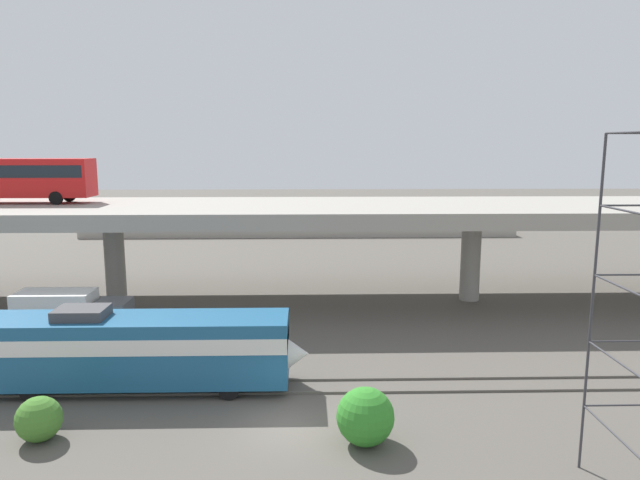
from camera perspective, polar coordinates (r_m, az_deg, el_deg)
The scene contains 16 objects.
ground_plane at distance 25.88m, azimuth -3.44°, elevation -18.04°, with size 260.00×260.00×0.00m, color #565149.
rail_strip_near at distance 28.75m, azimuth -3.22°, elevation -14.96°, with size 110.00×0.12×0.12m, color #59544C.
rail_strip_far at distance 30.17m, azimuth -3.12°, elevation -13.74°, with size 110.00×0.12×0.12m, color #59544C.
train_locomotive at distance 29.63m, azimuth -16.42°, elevation -10.15°, with size 15.86×3.04×4.18m.
highway_overpass at distance 43.25m, azimuth -2.63°, elevation 2.60°, with size 96.00×12.38×7.48m.
transit_bus_on_overpass at distance 49.73m, azimuth -28.31°, elevation 5.61°, with size 12.00×2.68×3.40m.
service_truck_east at distance 38.80m, azimuth -23.58°, elevation -6.73°, with size 6.80×2.46×3.04m.
pier_parking_lot at distance 78.75m, azimuth -2.09°, elevation 1.25°, with size 56.54×10.37×1.22m, color #9E998E.
parked_car_0 at distance 81.42m, azimuth -7.00°, elevation 2.44°, with size 4.49×1.98×1.50m.
parked_car_1 at distance 77.97m, azimuth 0.90°, elevation 2.19°, with size 4.35×1.84×1.50m.
parked_car_2 at distance 76.69m, azimuth -5.66°, elevation 2.02°, with size 4.37×1.82×1.50m.
parked_car_3 at distance 79.51m, azimuth -14.29°, elevation 2.04°, with size 4.39×1.85×1.50m.
parked_car_4 at distance 80.18m, azimuth -19.05°, elevation 1.87°, with size 4.40×1.96×1.50m.
harbor_water at distance 101.64m, azimuth -1.95°, elevation 2.78°, with size 140.00×36.00×0.01m, color navy.
shrub_left at distance 26.97m, azimuth -26.19°, elevation -15.70°, with size 1.84×1.84×1.84m, color #437D2B.
shrub_right at distance 24.11m, azimuth 4.53°, elevation -17.11°, with size 2.35×2.35×2.35m, color #32882A.
Camera 1 is at (0.90, -22.92, 11.98)m, focal length 32.15 mm.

